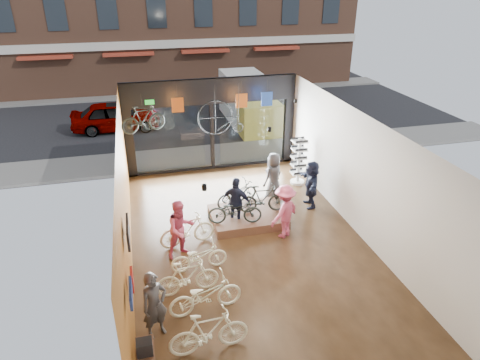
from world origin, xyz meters
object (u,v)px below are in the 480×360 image
object	(u,v)px
customer_1	(181,229)
customer_4	(273,176)
display_bike_mid	(263,199)
floor_bike_3	(188,277)
floor_bike_4	(199,257)
customer_2	(237,202)
customer_3	(285,211)
display_platform	(248,217)
display_bike_left	(235,211)
hung_bike	(143,119)
display_bike_right	(237,193)
penny_farthing	(223,118)
sunglasses_rack	(299,161)
floor_bike_1	(209,332)
street_car	(116,116)
floor_bike_5	(187,230)
box_truck	(251,103)
customer_0	(155,305)
floor_bike_2	(205,295)
customer_5	(311,184)

from	to	relation	value
customer_1	customer_4	distance (m)	4.62
display_bike_mid	customer_1	world-z (taller)	customer_1
floor_bike_3	customer_1	size ratio (longest dim) A/B	0.91
customer_4	floor_bike_4	bearing A→B (deg)	14.97
customer_2	customer_4	world-z (taller)	customer_4
customer_1	customer_3	xyz separation A→B (m)	(3.21, 0.24, -0.02)
customer_2	display_platform	bearing A→B (deg)	-120.82
floor_bike_3	display_bike_left	xyz separation A→B (m)	(1.86, 2.58, 0.26)
display_bike_left	hung_bike	distance (m)	4.64
display_bike_right	penny_farthing	xyz separation A→B (m)	(0.15, 2.81, 1.78)
hung_bike	floor_bike_4	bearing A→B (deg)	174.37
display_bike_right	sunglasses_rack	size ratio (longest dim) A/B	0.85
penny_farthing	customer_3	bearing A→B (deg)	-78.73
floor_bike_3	display_bike_left	bearing A→B (deg)	-39.37
display_bike_left	hung_bike	bearing A→B (deg)	48.10
floor_bike_3	display_bike_mid	distance (m)	4.22
floor_bike_1	floor_bike_3	xyz separation A→B (m)	(-0.18, 2.00, -0.04)
display_bike_right	street_car	bearing A→B (deg)	0.41
street_car	display_bike_mid	distance (m)	11.64
sunglasses_rack	floor_bike_5	bearing A→B (deg)	-136.49
display_platform	display_bike_right	world-z (taller)	display_bike_right
street_car	display_bike_right	distance (m)	10.72
box_truck	customer_1	world-z (taller)	box_truck
box_truck	customer_0	xyz separation A→B (m)	(-6.03, -13.88, -0.41)
floor_bike_2	hung_bike	distance (m)	7.11
display_bike_mid	customer_2	distance (m)	0.94
floor_bike_2	display_bike_right	xyz separation A→B (m)	(1.88, 4.50, 0.24)
floor_bike_4	display_bike_left	bearing A→B (deg)	-43.99
box_truck	display_platform	size ratio (longest dim) A/B	2.64
floor_bike_2	display_bike_left	xyz separation A→B (m)	(1.53, 3.33, 0.27)
floor_bike_3	customer_4	bearing A→B (deg)	-43.61
floor_bike_1	customer_3	size ratio (longest dim) A/B	1.01
floor_bike_2	floor_bike_3	distance (m)	0.83
floor_bike_3	hung_bike	xyz separation A→B (m)	(-0.61, 5.85, 2.44)
customer_2	sunglasses_rack	bearing A→B (deg)	-105.03
floor_bike_1	display_bike_right	world-z (taller)	display_bike_right
floor_bike_2	customer_2	bearing A→B (deg)	-31.47
display_bike_mid	penny_farthing	bearing A→B (deg)	15.46
display_bike_left	customer_4	bearing A→B (deg)	-33.98
display_bike_left	hung_bike	size ratio (longest dim) A/B	1.07
street_car	floor_bike_4	bearing A→B (deg)	-169.74
display_bike_mid	display_bike_right	bearing A→B (deg)	51.78
floor_bike_5	display_bike_left	world-z (taller)	display_bike_left
floor_bike_3	floor_bike_4	distance (m)	1.01
floor_bike_1	display_platform	bearing A→B (deg)	-26.13
box_truck	display_bike_right	size ratio (longest dim) A/B	3.97
floor_bike_4	sunglasses_rack	world-z (taller)	sunglasses_rack
customer_1	display_bike_mid	bearing A→B (deg)	4.77
customer_5	display_platform	bearing A→B (deg)	-70.12
customer_0	floor_bike_1	bearing A→B (deg)	-60.88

